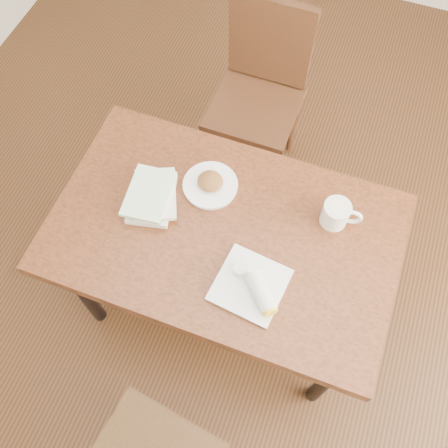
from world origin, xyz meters
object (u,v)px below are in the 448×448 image
(plate_scone, at_px, (210,184))
(book_stack, at_px, (152,196))
(table, at_px, (224,240))
(plate_burrito, at_px, (253,287))
(coffee_mug, at_px, (337,214))
(chair_far, at_px, (261,85))

(plate_scone, bearing_deg, book_stack, -144.47)
(table, relative_size, book_stack, 4.74)
(plate_burrito, bearing_deg, coffee_mug, 61.69)
(table, xyz_separation_m, plate_scone, (-0.11, 0.16, 0.10))
(plate_burrito, xyz_separation_m, book_stack, (-0.47, 0.21, 0.01))
(chair_far, bearing_deg, table, -80.95)
(table, bearing_deg, plate_burrito, -46.01)
(table, relative_size, plate_scone, 6.03)
(table, xyz_separation_m, plate_burrito, (0.17, -0.18, 0.11))
(coffee_mug, bearing_deg, plate_burrito, -118.31)
(chair_far, distance_m, plate_burrito, 1.15)
(table, xyz_separation_m, coffee_mug, (0.37, 0.18, 0.14))
(plate_scone, distance_m, plate_burrito, 0.45)
(plate_scone, relative_size, plate_burrito, 0.83)
(plate_scone, height_order, book_stack, plate_scone)
(plate_scone, xyz_separation_m, book_stack, (-0.18, -0.13, 0.01))
(chair_far, bearing_deg, coffee_mug, -54.48)
(chair_far, height_order, book_stack, chair_far)
(table, height_order, book_stack, book_stack)
(table, bearing_deg, chair_far, 99.05)
(plate_scone, bearing_deg, coffee_mug, 2.65)
(chair_far, bearing_deg, plate_burrito, -73.59)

